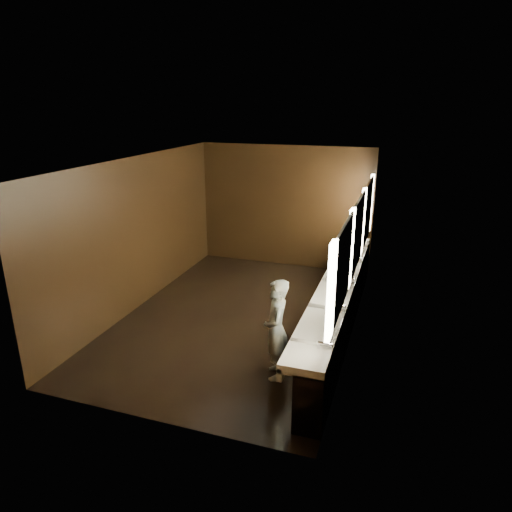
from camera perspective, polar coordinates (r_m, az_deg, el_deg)
The scene contains 10 objects.
floor at distance 8.38m, azimuth -1.97°, elevation -7.59°, with size 6.00×6.00×0.00m, color black.
ceiling at distance 7.56m, azimuth -2.22°, elevation 11.76°, with size 4.00×6.00×0.02m, color #2D2D2B.
wall_back at distance 10.62m, azimuth 3.61°, elevation 6.16°, with size 4.00×0.02×2.80m, color black.
wall_front at distance 5.35m, azimuth -13.48°, elevation -7.59°, with size 4.00×0.02×2.80m, color black.
wall_left at distance 8.74m, azimuth -14.49°, elevation 2.77°, with size 0.02×6.00×2.80m, color black.
wall_right at distance 7.43m, azimuth 12.53°, elevation 0.08°, with size 0.02×6.00×2.80m, color black.
sink_counter at distance 7.78m, azimuth 10.54°, elevation -6.07°, with size 0.55×5.40×1.01m.
mirror_band at distance 7.33m, azimuth 12.57°, elevation 2.69°, with size 0.06×5.03×1.15m.
person at distance 6.40m, azimuth 2.56°, elevation -9.16°, with size 0.53×0.35×1.46m, color #7FA0BE.
trash_bin at distance 7.35m, azimuth 7.98°, elevation -9.53°, with size 0.34×0.34×0.52m, color black.
Camera 1 is at (2.65, -7.02, 3.74)m, focal length 32.00 mm.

